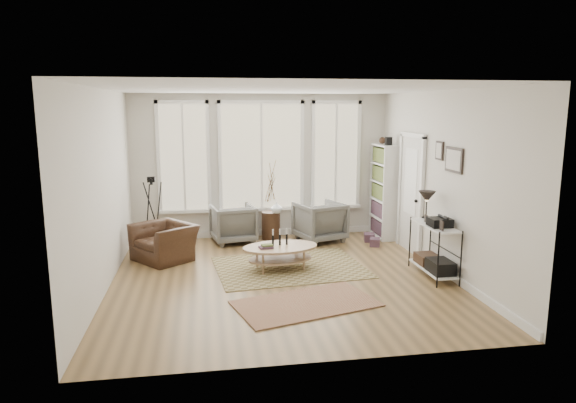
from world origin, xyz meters
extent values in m
plane|color=olive|center=(0.00, 0.00, 0.00)|extent=(5.50, 5.50, 0.00)
plane|color=white|center=(0.00, 0.00, 2.90)|extent=(5.50, 5.50, 0.00)
cube|color=silver|center=(0.00, 2.75, 1.45)|extent=(5.20, 0.04, 2.90)
cube|color=silver|center=(0.00, -2.75, 1.45)|extent=(5.20, 0.04, 2.90)
cube|color=silver|center=(-2.60, 0.00, 1.45)|extent=(0.04, 5.50, 2.90)
cube|color=silver|center=(2.60, 0.00, 1.45)|extent=(0.04, 5.50, 2.90)
cube|color=white|center=(0.00, 2.74, 0.06)|extent=(5.10, 0.04, 0.12)
cube|color=white|center=(2.58, 0.00, 0.06)|extent=(0.03, 5.40, 0.12)
cube|color=tan|center=(0.00, 2.73, 1.65)|extent=(1.60, 0.03, 2.10)
cube|color=tan|center=(-1.55, 2.73, 1.65)|extent=(0.90, 0.03, 2.10)
cube|color=tan|center=(1.55, 2.73, 1.65)|extent=(0.90, 0.03, 2.10)
cube|color=white|center=(0.00, 2.71, 1.65)|extent=(1.74, 0.06, 2.24)
cube|color=white|center=(-1.55, 2.71, 1.65)|extent=(1.04, 0.06, 2.24)
cube|color=white|center=(1.55, 2.71, 1.65)|extent=(1.04, 0.06, 2.24)
cube|color=white|center=(0.00, 2.69, 0.57)|extent=(4.10, 0.12, 0.06)
cube|color=silver|center=(2.58, 1.15, 1.05)|extent=(0.04, 0.88, 2.10)
cube|color=white|center=(2.56, 1.15, 1.30)|extent=(0.01, 0.55, 1.20)
cube|color=white|center=(2.56, 0.66, 1.05)|extent=(0.06, 0.08, 2.18)
cube|color=white|center=(2.56, 1.64, 1.05)|extent=(0.06, 0.08, 2.18)
cube|color=white|center=(2.56, 1.15, 2.14)|extent=(0.06, 1.06, 0.08)
sphere|color=black|center=(2.53, 0.82, 1.00)|extent=(0.06, 0.06, 0.06)
cube|color=white|center=(2.43, 1.81, 0.95)|extent=(0.30, 0.03, 1.90)
cube|color=white|center=(2.43, 2.63, 0.95)|extent=(0.30, 0.03, 1.90)
cube|color=white|center=(2.58, 2.23, 0.95)|extent=(0.02, 0.85, 1.90)
cube|color=white|center=(2.43, 2.23, 0.95)|extent=(0.30, 0.81, 1.90)
cube|color=maroon|center=(2.43, 2.23, 0.95)|extent=(0.24, 0.75, 1.76)
cube|color=black|center=(2.43, 2.02, 1.98)|extent=(0.12, 0.10, 0.16)
sphere|color=#3A2316|center=(2.43, 2.38, 1.97)|extent=(0.14, 0.14, 0.14)
cube|color=white|center=(2.38, -0.30, 0.12)|extent=(0.37, 1.07, 0.03)
cube|color=white|center=(2.38, -0.30, 0.82)|extent=(0.37, 1.07, 0.02)
cylinder|color=black|center=(2.20, -0.83, 0.42)|extent=(0.02, 0.02, 0.85)
cylinder|color=black|center=(2.56, -0.83, 0.42)|extent=(0.02, 0.02, 0.85)
cylinder|color=black|center=(2.20, 0.23, 0.42)|extent=(0.02, 0.02, 0.85)
cylinder|color=black|center=(2.56, 0.23, 0.42)|extent=(0.02, 0.02, 0.85)
cylinder|color=black|center=(2.38, 0.05, 0.88)|extent=(0.14, 0.14, 0.02)
cylinder|color=black|center=(2.38, 0.05, 1.01)|extent=(0.02, 0.02, 0.30)
cone|color=black|center=(2.38, 0.05, 1.21)|extent=(0.28, 0.28, 0.18)
cube|color=black|center=(2.38, -0.45, 0.91)|extent=(0.32, 0.30, 0.13)
cube|color=black|center=(2.38, -0.55, 0.23)|extent=(0.32, 0.45, 0.20)
cube|color=#3A2316|center=(2.38, -0.08, 0.21)|extent=(0.32, 0.40, 0.16)
cube|color=black|center=(2.28, -0.72, 0.91)|extent=(0.02, 0.10, 0.14)
cube|color=black|center=(2.28, -0.18, 0.91)|extent=(0.02, 0.10, 0.12)
cube|color=black|center=(2.58, -0.40, 1.85)|extent=(0.03, 0.52, 0.38)
cube|color=silver|center=(2.56, -0.40, 1.85)|extent=(0.01, 0.44, 0.30)
cube|color=black|center=(2.58, 0.10, 1.95)|extent=(0.03, 0.24, 0.30)
cube|color=silver|center=(2.56, 0.10, 1.95)|extent=(0.01, 0.18, 0.24)
cube|color=brown|center=(0.21, 0.49, 0.01)|extent=(2.58, 2.04, 0.01)
cube|color=brown|center=(0.16, -1.15, 0.01)|extent=(2.09, 1.52, 0.01)
ellipsoid|color=#A17F5C|center=(0.04, 0.43, 0.18)|extent=(1.15, 0.81, 0.03)
ellipsoid|color=#A17F5C|center=(0.04, 0.43, 0.38)|extent=(1.34, 0.95, 0.04)
cylinder|color=#A17F5C|center=(-0.30, 0.23, 0.18)|extent=(0.04, 0.04, 0.36)
cylinder|color=#A17F5C|center=(0.39, 0.23, 0.18)|extent=(0.04, 0.04, 0.36)
cylinder|color=#A17F5C|center=(-0.30, 0.62, 0.18)|extent=(0.04, 0.04, 0.36)
cylinder|color=#A17F5C|center=(0.39, 0.62, 0.18)|extent=(0.04, 0.04, 0.36)
cylinder|color=black|center=(-0.07, 0.48, 0.48)|extent=(0.04, 0.04, 0.18)
cylinder|color=black|center=(0.04, 0.48, 0.48)|extent=(0.04, 0.04, 0.18)
cylinder|color=black|center=(0.16, 0.48, 0.48)|extent=(0.04, 0.04, 0.18)
cube|color=#27452A|center=(-0.19, 0.34, 0.42)|extent=(0.22, 0.16, 0.06)
imported|color=slate|center=(-0.62, 2.28, 0.37)|extent=(0.93, 0.95, 0.75)
imported|color=slate|center=(1.08, 2.11, 0.40)|extent=(1.08, 1.09, 0.79)
cylinder|color=#3A2316|center=(0.14, 2.40, 0.28)|extent=(0.38, 0.38, 0.56)
imported|color=silver|center=(0.24, 2.25, 0.68)|extent=(0.25, 0.25, 0.23)
imported|color=#3A2316|center=(-1.88, 1.28, 0.32)|extent=(1.30, 1.28, 0.63)
cylinder|color=black|center=(-2.12, 1.99, 1.26)|extent=(0.06, 0.06, 0.06)
cube|color=black|center=(-2.12, 1.99, 1.33)|extent=(0.14, 0.10, 0.10)
cylinder|color=black|center=(-2.12, 1.91, 1.33)|extent=(0.06, 0.08, 0.06)
cube|color=maroon|center=(2.05, 1.90, 0.08)|extent=(0.25, 0.29, 0.16)
cube|color=maroon|center=(2.05, 1.55, 0.08)|extent=(0.26, 0.29, 0.15)
camera|label=1|loc=(-1.14, -7.62, 2.64)|focal=32.00mm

